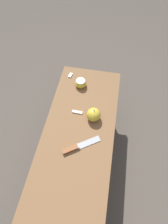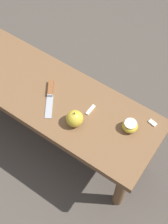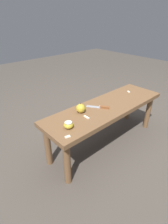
% 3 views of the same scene
% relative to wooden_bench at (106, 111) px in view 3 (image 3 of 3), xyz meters
% --- Properties ---
extents(ground_plane, '(8.00, 8.00, 0.00)m').
position_rel_wooden_bench_xyz_m(ground_plane, '(0.00, 0.00, -0.37)').
color(ground_plane, '#4C443D').
extents(wooden_bench, '(1.28, 0.39, 0.43)m').
position_rel_wooden_bench_xyz_m(wooden_bench, '(0.00, 0.00, 0.00)').
color(wooden_bench, brown).
rests_on(wooden_bench, ground_plane).
extents(knife, '(0.14, 0.19, 0.02)m').
position_rel_wooden_bench_xyz_m(knife, '(0.07, -0.00, 0.07)').
color(knife, '#9EA0A5').
rests_on(knife, wooden_bench).
extents(apple_whole, '(0.08, 0.08, 0.09)m').
position_rel_wooden_bench_xyz_m(apple_whole, '(0.26, -0.07, 0.10)').
color(apple_whole, gold).
rests_on(apple_whole, wooden_bench).
extents(apple_cut, '(0.07, 0.07, 0.05)m').
position_rel_wooden_bench_xyz_m(apple_cut, '(0.49, 0.05, 0.09)').
color(apple_cut, gold).
rests_on(apple_cut, wooden_bench).
extents(apple_slice_near_knife, '(0.04, 0.04, 0.01)m').
position_rel_wooden_bench_xyz_m(apple_slice_near_knife, '(-0.42, -0.05, 0.06)').
color(apple_slice_near_knife, white).
rests_on(apple_slice_near_knife, wooden_bench).
extents(apple_slice_center, '(0.02, 0.06, 0.01)m').
position_rel_wooden_bench_xyz_m(apple_slice_center, '(0.28, 0.03, 0.06)').
color(apple_slice_center, white).
rests_on(apple_slice_center, wooden_bench).
extents(apple_slice_near_bowl, '(0.04, 0.03, 0.01)m').
position_rel_wooden_bench_xyz_m(apple_slice_near_bowl, '(0.56, 0.13, 0.06)').
color(apple_slice_near_bowl, white).
rests_on(apple_slice_near_bowl, wooden_bench).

